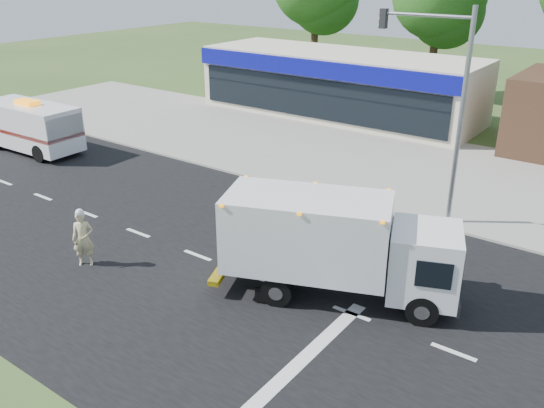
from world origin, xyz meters
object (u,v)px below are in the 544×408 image
object	(u,v)px
emergency_worker	(83,238)
ambulance_van	(33,126)
traffic_signal_pole	(446,95)
ems_box_truck	(333,241)

from	to	relation	value
emergency_worker	ambulance_van	xyz separation A→B (m)	(-12.39, 6.27, 0.39)
ambulance_van	traffic_signal_pole	xyz separation A→B (m)	(20.33, 3.96, 3.55)
ems_box_truck	ambulance_van	distance (m)	20.20
emergency_worker	ambulance_van	bearing A→B (deg)	108.24
ambulance_van	ems_box_truck	bearing A→B (deg)	-10.66
ems_box_truck	emergency_worker	xyz separation A→B (m)	(-7.57, -3.17, -0.83)
ems_box_truck	traffic_signal_pole	world-z (taller)	traffic_signal_pole
ems_box_truck	traffic_signal_pole	bearing A→B (deg)	65.31
ambulance_van	traffic_signal_pole	size ratio (longest dim) A/B	0.73
ambulance_van	traffic_signal_pole	world-z (taller)	traffic_signal_pole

